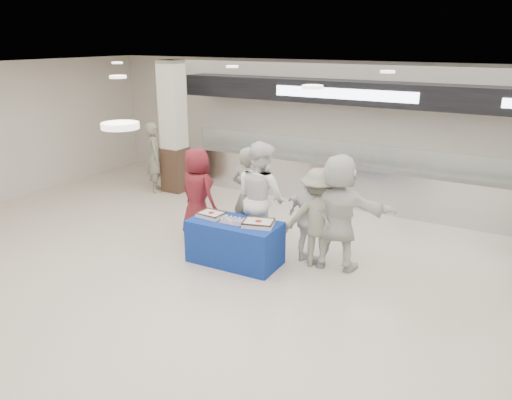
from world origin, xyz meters
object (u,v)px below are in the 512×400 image
Objects in this scene: sheet_cake_right at (258,223)px; soldier_b at (318,218)px; soldier_a at (248,195)px; chef_short at (310,219)px; cupcake_tray at (233,220)px; display_table at (235,242)px; sheet_cake_left at (211,214)px; chef_tall at (261,198)px; civilian_white at (338,212)px; soldier_bg at (155,157)px; civilian_maroon at (198,193)px.

soldier_b is (0.79, 0.61, 0.04)m from sheet_cake_right.
chef_short is (1.37, -0.29, -0.12)m from soldier_a.
chef_short reaches higher than cupcake_tray.
sheet_cake_right is 1.16m from soldier_a.
display_table is 0.98× the size of chef_short.
soldier_b reaches higher than sheet_cake_right.
soldier_b is at bearing 28.53° from cupcake_tray.
sheet_cake_left is 0.25× the size of soldier_a.
display_table is 1.47m from soldier_b.
chef_short is at bearing -157.15° from chef_tall.
sheet_cake_right is at bearing 23.16° from civilian_white.
display_table is at bearing 16.46° from civilian_white.
soldier_bg is at bearing -26.10° from civilian_white.
soldier_a is 4.04m from soldier_bg.
civilian_maroon reaches higher than sheet_cake_right.
sheet_cake_left is 0.99m from civilian_maroon.
chef_short reaches higher than sheet_cake_right.
soldier_a reaches higher than soldier_b.
sheet_cake_left is 1.69m from chef_short.
sheet_cake_right is 0.37× the size of chef_short.
display_table is at bearing 167.00° from civilian_maroon.
display_table is at bearing -0.17° from sheet_cake_left.
sheet_cake_right is 0.71m from chef_tall.
chef_tall is (-0.30, 0.61, 0.21)m from sheet_cake_right.
soldier_bg is (-4.42, 2.55, 0.07)m from sheet_cake_right.
sheet_cake_left is 2.17m from civilian_white.
chef_tall is at bearing -5.26° from civilian_white.
civilian_white is (2.80, 0.05, 0.10)m from civilian_maroon.
soldier_b is at bearing 37.60° from sheet_cake_right.
sheet_cake_left is 0.27× the size of soldier_b.
chef_short is at bearing 28.72° from display_table.
soldier_bg is (-5.54, 1.89, -0.11)m from civilian_white.
soldier_a reaches higher than cupcake_tray.
soldier_a is 1.87m from civilian_white.
sheet_cake_right reaches higher than cupcake_tray.
civilian_maroon is 1.01× the size of soldier_bg.
civilian_maroon is 3.36m from soldier_bg.
soldier_b is at bearing -157.15° from chef_tall.
sheet_cake_right is 5.10m from soldier_bg.
civilian_white is (2.05, 0.69, 0.19)m from sheet_cake_left.
chef_tall is 4.55m from soldier_bg.
chef_tall is at bearing 45.67° from sheet_cake_left.
civilian_white reaches higher than display_table.
chef_short is at bearing -1.31° from civilian_white.
cupcake_tray is 0.21× the size of chef_tall.
display_table is 2.66× the size of sheet_cake_right.
sheet_cake_right is 0.32× the size of soldier_a.
soldier_a is at bearing -14.58° from civilian_white.
chef_short is (1.57, 0.64, -0.00)m from sheet_cake_left.
chef_short is 5.42m from soldier_bg.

